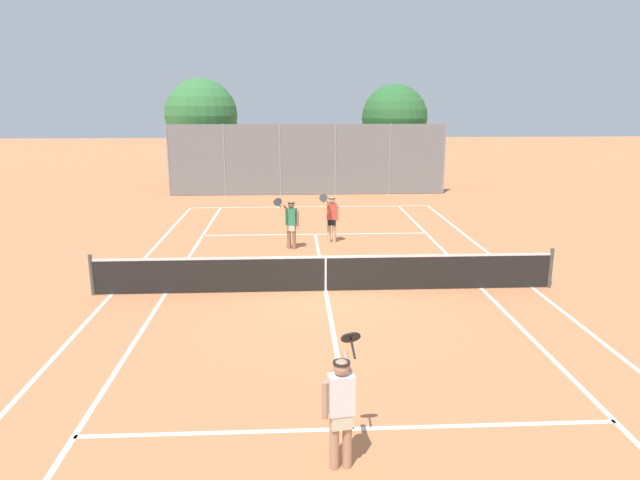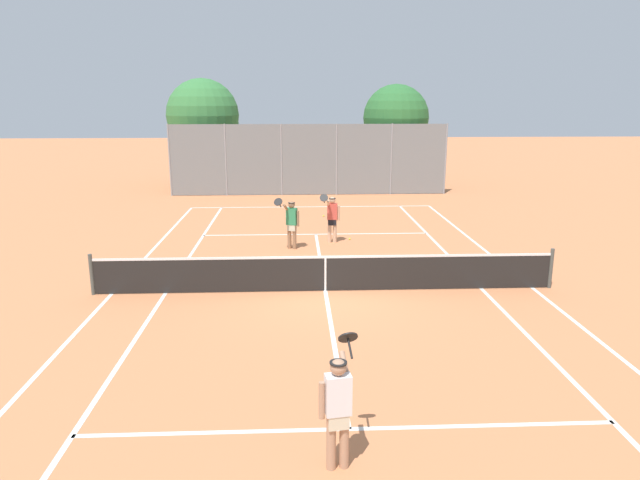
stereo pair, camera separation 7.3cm
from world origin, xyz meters
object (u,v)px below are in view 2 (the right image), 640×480
at_px(loose_tennis_ball_0, 324,216).
at_px(tree_behind_right, 397,119).
at_px(player_near_side, 338,406).
at_px(player_far_right, 332,216).
at_px(player_far_left, 292,222).
at_px(loose_tennis_ball_3, 375,288).
at_px(tree_behind_left, 206,118).
at_px(tennis_net, 325,272).
at_px(loose_tennis_ball_4, 350,239).

xyz_separation_m(loose_tennis_ball_0, tree_behind_right, (4.38, 7.74, 3.74)).
bearing_deg(player_near_side, player_far_right, 86.54).
relative_size(player_far_left, player_far_right, 1.00).
height_order(player_far_left, loose_tennis_ball_0, player_far_left).
distance_m(loose_tennis_ball_3, tree_behind_left, 19.98).
xyz_separation_m(loose_tennis_ball_0, tree_behind_left, (-6.10, 8.79, 3.80)).
xyz_separation_m(player_far_left, tree_behind_right, (5.72, 13.03, 2.84)).
bearing_deg(player_far_left, player_near_side, -86.83).
bearing_deg(player_far_right, tree_behind_left, 114.91).
bearing_deg(tree_behind_right, player_far_left, -113.70).
bearing_deg(tree_behind_left, player_far_left, -71.28).
xyz_separation_m(tennis_net, loose_tennis_ball_0, (0.45, 9.64, -0.48)).
xyz_separation_m(loose_tennis_ball_3, tree_behind_right, (3.52, 17.29, 3.74)).
distance_m(player_far_left, loose_tennis_ball_3, 4.88).
distance_m(tennis_net, loose_tennis_ball_0, 9.66).
height_order(player_far_right, loose_tennis_ball_3, player_far_right).
relative_size(player_near_side, tree_behind_right, 0.31).
bearing_deg(loose_tennis_ball_3, player_far_left, 117.26).
bearing_deg(tennis_net, loose_tennis_ball_3, 3.83).
distance_m(player_far_right, loose_tennis_ball_3, 5.20).
distance_m(player_far_right, loose_tennis_ball_4, 1.16).
bearing_deg(tennis_net, tree_behind_right, 74.45).
distance_m(player_near_side, tree_behind_left, 26.45).
bearing_deg(loose_tennis_ball_3, tennis_net, -176.17).
bearing_deg(tree_behind_right, player_near_side, -101.61).
bearing_deg(tree_behind_left, loose_tennis_ball_0, -55.22).
height_order(player_far_left, loose_tennis_ball_4, player_far_left).
xyz_separation_m(player_far_left, loose_tennis_ball_4, (2.05, 1.15, -0.89)).
bearing_deg(loose_tennis_ball_0, player_near_side, -92.33).
bearing_deg(player_far_left, loose_tennis_ball_4, 29.31).
relative_size(player_far_right, loose_tennis_ball_3, 26.88).
bearing_deg(tree_behind_left, player_far_right, -65.09).
bearing_deg(player_near_side, loose_tennis_ball_4, 83.73).
xyz_separation_m(player_far_right, loose_tennis_ball_0, (-0.06, 4.49, -0.89)).
distance_m(loose_tennis_ball_3, tree_behind_right, 18.04).
height_order(loose_tennis_ball_0, tree_behind_left, tree_behind_left).
bearing_deg(loose_tennis_ball_3, loose_tennis_ball_4, 91.53).
relative_size(loose_tennis_ball_4, tree_behind_right, 0.01).
xyz_separation_m(loose_tennis_ball_3, tree_behind_left, (-6.96, 18.34, 3.80)).
distance_m(player_far_right, loose_tennis_ball_0, 4.58).
height_order(tennis_net, tree_behind_left, tree_behind_left).
xyz_separation_m(player_near_side, loose_tennis_ball_4, (1.41, 12.80, -0.89)).
distance_m(loose_tennis_ball_0, tree_behind_left, 11.36).
bearing_deg(tree_behind_right, player_far_right, -109.45).
xyz_separation_m(player_far_left, tree_behind_left, (-4.77, 14.07, 2.91)).
height_order(player_far_right, tree_behind_right, tree_behind_right).
bearing_deg(player_far_left, tree_behind_left, 108.72).
bearing_deg(player_far_right, loose_tennis_ball_0, 90.79).
xyz_separation_m(loose_tennis_ball_4, tree_behind_right, (3.67, 11.88, 3.74)).
distance_m(player_far_left, tree_behind_left, 15.14).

